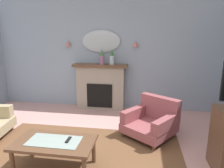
{
  "coord_description": "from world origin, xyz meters",
  "views": [
    {
      "loc": [
        0.94,
        -2.33,
        1.84
      ],
      "look_at": [
        0.33,
        1.57,
        0.91
      ],
      "focal_mm": 32.66,
      "sensor_mm": 36.0,
      "label": 1
    }
  ],
  "objects_px": {
    "mantel_vase_right": "(112,57)",
    "coffee_table": "(55,145)",
    "mantel_vase_centre": "(102,57)",
    "armchair_by_coffee_table": "(152,120)",
    "wall_mirror": "(101,41)",
    "wall_sconce_left": "(68,43)",
    "tv_remote": "(68,140)",
    "wall_sconce_right": "(135,44)",
    "fireplace": "(101,87)"
  },
  "relations": [
    {
      "from": "armchair_by_coffee_table",
      "to": "wall_sconce_left",
      "type": "bearing_deg",
      "value": 146.77
    },
    {
      "from": "wall_mirror",
      "to": "wall_sconce_right",
      "type": "xyz_separation_m",
      "value": [
        0.85,
        -0.05,
        -0.05
      ]
    },
    {
      "from": "wall_sconce_left",
      "to": "armchair_by_coffee_table",
      "type": "bearing_deg",
      "value": -33.23
    },
    {
      "from": "wall_mirror",
      "to": "tv_remote",
      "type": "relative_size",
      "value": 6.0
    },
    {
      "from": "mantel_vase_centre",
      "to": "wall_mirror",
      "type": "xyz_separation_m",
      "value": [
        -0.05,
        0.17,
        0.38
      ]
    },
    {
      "from": "mantel_vase_centre",
      "to": "armchair_by_coffee_table",
      "type": "xyz_separation_m",
      "value": [
        1.21,
        -1.26,
        -1.03
      ]
    },
    {
      "from": "mantel_vase_right",
      "to": "tv_remote",
      "type": "relative_size",
      "value": 2.35
    },
    {
      "from": "wall_sconce_right",
      "to": "armchair_by_coffee_table",
      "type": "distance_m",
      "value": 1.98
    },
    {
      "from": "mantel_vase_centre",
      "to": "wall_sconce_left",
      "type": "xyz_separation_m",
      "value": [
        -0.9,
        0.12,
        0.33
      ]
    },
    {
      "from": "wall_mirror",
      "to": "coffee_table",
      "type": "bearing_deg",
      "value": -92.24
    },
    {
      "from": "wall_sconce_right",
      "to": "coffee_table",
      "type": "relative_size",
      "value": 0.13
    },
    {
      "from": "wall_sconce_left",
      "to": "wall_sconce_right",
      "type": "xyz_separation_m",
      "value": [
        1.7,
        0.0,
        0.0
      ]
    },
    {
      "from": "fireplace",
      "to": "armchair_by_coffee_table",
      "type": "relative_size",
      "value": 1.2
    },
    {
      "from": "coffee_table",
      "to": "armchair_by_coffee_table",
      "type": "xyz_separation_m",
      "value": [
        1.37,
        1.26,
        -0.08
      ]
    },
    {
      "from": "fireplace",
      "to": "wall_mirror",
      "type": "height_order",
      "value": "wall_mirror"
    },
    {
      "from": "fireplace",
      "to": "tv_remote",
      "type": "distance_m",
      "value": 2.52
    },
    {
      "from": "mantel_vase_centre",
      "to": "wall_mirror",
      "type": "distance_m",
      "value": 0.42
    },
    {
      "from": "fireplace",
      "to": "wall_sconce_left",
      "type": "relative_size",
      "value": 9.71
    },
    {
      "from": "wall_sconce_left",
      "to": "wall_sconce_right",
      "type": "height_order",
      "value": "same"
    },
    {
      "from": "mantel_vase_right",
      "to": "wall_sconce_right",
      "type": "height_order",
      "value": "wall_sconce_right"
    },
    {
      "from": "mantel_vase_right",
      "to": "coffee_table",
      "type": "distance_m",
      "value": 2.73
    },
    {
      "from": "wall_sconce_right",
      "to": "mantel_vase_right",
      "type": "bearing_deg",
      "value": -167.69
    },
    {
      "from": "wall_mirror",
      "to": "coffee_table",
      "type": "relative_size",
      "value": 0.87
    },
    {
      "from": "mantel_vase_right",
      "to": "mantel_vase_centre",
      "type": "bearing_deg",
      "value": 180.0
    },
    {
      "from": "fireplace",
      "to": "tv_remote",
      "type": "height_order",
      "value": "fireplace"
    },
    {
      "from": "coffee_table",
      "to": "tv_remote",
      "type": "relative_size",
      "value": 6.88
    },
    {
      "from": "mantel_vase_right",
      "to": "tv_remote",
      "type": "height_order",
      "value": "mantel_vase_right"
    },
    {
      "from": "mantel_vase_centre",
      "to": "armchair_by_coffee_table",
      "type": "relative_size",
      "value": 0.33
    },
    {
      "from": "fireplace",
      "to": "armchair_by_coffee_table",
      "type": "distance_m",
      "value": 1.83
    },
    {
      "from": "mantel_vase_right",
      "to": "wall_sconce_right",
      "type": "bearing_deg",
      "value": 12.31
    },
    {
      "from": "mantel_vase_right",
      "to": "wall_mirror",
      "type": "bearing_deg",
      "value": 150.46
    },
    {
      "from": "wall_sconce_left",
      "to": "tv_remote",
      "type": "distance_m",
      "value": 3.02
    },
    {
      "from": "fireplace",
      "to": "wall_sconce_left",
      "type": "height_order",
      "value": "wall_sconce_left"
    },
    {
      "from": "fireplace",
      "to": "wall_sconce_left",
      "type": "xyz_separation_m",
      "value": [
        -0.85,
        0.09,
        1.09
      ]
    },
    {
      "from": "fireplace",
      "to": "armchair_by_coffee_table",
      "type": "height_order",
      "value": "fireplace"
    },
    {
      "from": "wall_mirror",
      "to": "mantel_vase_centre",
      "type": "bearing_deg",
      "value": -73.61
    },
    {
      "from": "armchair_by_coffee_table",
      "to": "wall_sconce_right",
      "type": "bearing_deg",
      "value": 106.63
    },
    {
      "from": "wall_sconce_right",
      "to": "tv_remote",
      "type": "relative_size",
      "value": 0.88
    },
    {
      "from": "wall_sconce_right",
      "to": "coffee_table",
      "type": "xyz_separation_m",
      "value": [
        -0.96,
        -2.64,
        -1.28
      ]
    },
    {
      "from": "mantel_vase_centre",
      "to": "wall_mirror",
      "type": "bearing_deg",
      "value": 106.39
    },
    {
      "from": "mantel_vase_centre",
      "to": "mantel_vase_right",
      "type": "xyz_separation_m",
      "value": [
        0.25,
        -0.0,
        0.01
      ]
    },
    {
      "from": "coffee_table",
      "to": "wall_sconce_left",
      "type": "bearing_deg",
      "value": 105.72
    },
    {
      "from": "mantel_vase_right",
      "to": "tv_remote",
      "type": "xyz_separation_m",
      "value": [
        -0.22,
        -2.48,
        -0.89
      ]
    },
    {
      "from": "armchair_by_coffee_table",
      "to": "coffee_table",
      "type": "bearing_deg",
      "value": -137.38
    },
    {
      "from": "mantel_vase_right",
      "to": "wall_sconce_right",
      "type": "xyz_separation_m",
      "value": [
        0.55,
        0.12,
        0.32
      ]
    },
    {
      "from": "mantel_vase_right",
      "to": "wall_mirror",
      "type": "relative_size",
      "value": 0.39
    },
    {
      "from": "wall_sconce_left",
      "to": "armchair_by_coffee_table",
      "type": "relative_size",
      "value": 0.12
    },
    {
      "from": "fireplace",
      "to": "armchair_by_coffee_table",
      "type": "xyz_separation_m",
      "value": [
        1.26,
        -1.29,
        -0.27
      ]
    },
    {
      "from": "wall_sconce_left",
      "to": "mantel_vase_centre",
      "type": "bearing_deg",
      "value": -7.59
    },
    {
      "from": "coffee_table",
      "to": "mantel_vase_centre",
      "type": "bearing_deg",
      "value": 86.47
    }
  ]
}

